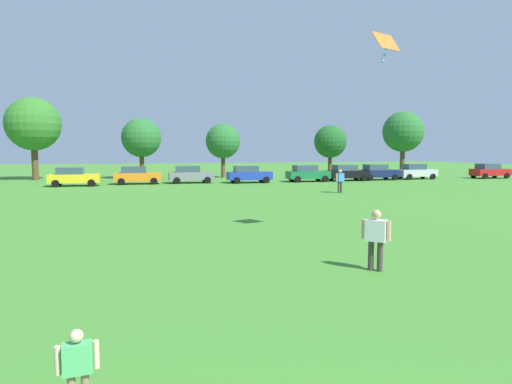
% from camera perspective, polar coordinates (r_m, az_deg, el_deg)
% --- Properties ---
extents(ground_plane, '(160.00, 160.00, 0.00)m').
position_cam_1_polar(ground_plane, '(30.89, -13.46, -0.75)').
color(ground_plane, '#42842D').
extents(child_kite_flyer, '(0.51, 0.24, 1.07)m').
position_cam_1_polar(child_kite_flyer, '(6.19, -21.82, -19.72)').
color(child_kite_flyer, '#8C7259').
rests_on(child_kite_flyer, ground).
extents(adult_bystander, '(0.60, 0.59, 1.65)m').
position_cam_1_polar(adult_bystander, '(12.33, 15.06, -5.28)').
color(adult_bystander, '#3F3833').
rests_on(adult_bystander, ground).
extents(bystander_near_trees, '(0.80, 0.49, 1.76)m').
position_cam_1_polar(bystander_near_trees, '(34.10, 10.68, 1.64)').
color(bystander_near_trees, '#3F3833').
rests_on(bystander_near_trees, ground).
extents(kite, '(1.11, 0.78, 1.06)m').
position_cam_1_polar(kite, '(16.96, 16.23, 17.73)').
color(kite, orange).
extents(parked_car_yellow_0, '(4.30, 2.02, 1.68)m').
position_cam_1_polar(parked_car_yellow_0, '(42.96, -22.26, 1.83)').
color(parked_car_yellow_0, yellow).
rests_on(parked_car_yellow_0, ground).
extents(parked_car_orange_1, '(4.30, 2.02, 1.68)m').
position_cam_1_polar(parked_car_orange_1, '(43.64, -15.00, 2.10)').
color(parked_car_orange_1, orange).
rests_on(parked_car_orange_1, ground).
extents(parked_car_gray_2, '(4.30, 2.02, 1.68)m').
position_cam_1_polar(parked_car_gray_2, '(44.01, -8.39, 2.25)').
color(parked_car_gray_2, slate).
rests_on(parked_car_gray_2, ground).
extents(parked_car_blue_3, '(4.30, 2.02, 1.68)m').
position_cam_1_polar(parked_car_blue_3, '(43.84, -0.96, 2.30)').
color(parked_car_blue_3, '#1E38AD').
rests_on(parked_car_blue_3, ground).
extents(parked_car_green_4, '(4.30, 2.02, 1.68)m').
position_cam_1_polar(parked_car_green_4, '(45.74, 6.58, 2.39)').
color(parked_car_green_4, '#196B38').
rests_on(parked_car_green_4, ground).
extents(parked_car_black_5, '(4.30, 2.02, 1.68)m').
position_cam_1_polar(parked_car_black_5, '(47.70, 11.52, 2.44)').
color(parked_car_black_5, black).
rests_on(parked_car_black_5, ground).
extents(parked_car_navy_6, '(4.30, 2.02, 1.68)m').
position_cam_1_polar(parked_car_navy_6, '(49.74, 15.25, 2.47)').
color(parked_car_navy_6, '#141E4C').
rests_on(parked_car_navy_6, ground).
extents(parked_car_silver_7, '(4.30, 2.02, 1.68)m').
position_cam_1_polar(parked_car_silver_7, '(52.46, 19.71, 2.49)').
color(parked_car_silver_7, silver).
rests_on(parked_car_silver_7, ground).
extents(parked_car_red_8, '(4.30, 2.02, 1.68)m').
position_cam_1_polar(parked_car_red_8, '(57.48, 27.66, 2.42)').
color(parked_car_red_8, red).
rests_on(parked_car_red_8, ground).
extents(tree_left, '(5.65, 5.65, 8.80)m').
position_cam_1_polar(tree_left, '(53.44, -26.57, 7.74)').
color(tree_left, brown).
rests_on(tree_left, ground).
extents(tree_center_left, '(4.33, 4.33, 6.74)m').
position_cam_1_polar(tree_center_left, '(51.38, -14.44, 6.70)').
color(tree_center_left, brown).
rests_on(tree_center_left, ground).
extents(tree_center_right, '(4.02, 4.02, 6.26)m').
position_cam_1_polar(tree_center_right, '(52.30, -4.24, 6.47)').
color(tree_center_right, brown).
rests_on(tree_center_right, ground).
extents(tree_right, '(4.02, 4.02, 6.27)m').
position_cam_1_polar(tree_right, '(56.40, 9.45, 6.34)').
color(tree_right, brown).
rests_on(tree_right, ground).
extents(tree_far_right, '(5.30, 5.30, 8.26)m').
position_cam_1_polar(tree_far_right, '(62.09, 18.27, 7.29)').
color(tree_far_right, brown).
rests_on(tree_far_right, ground).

